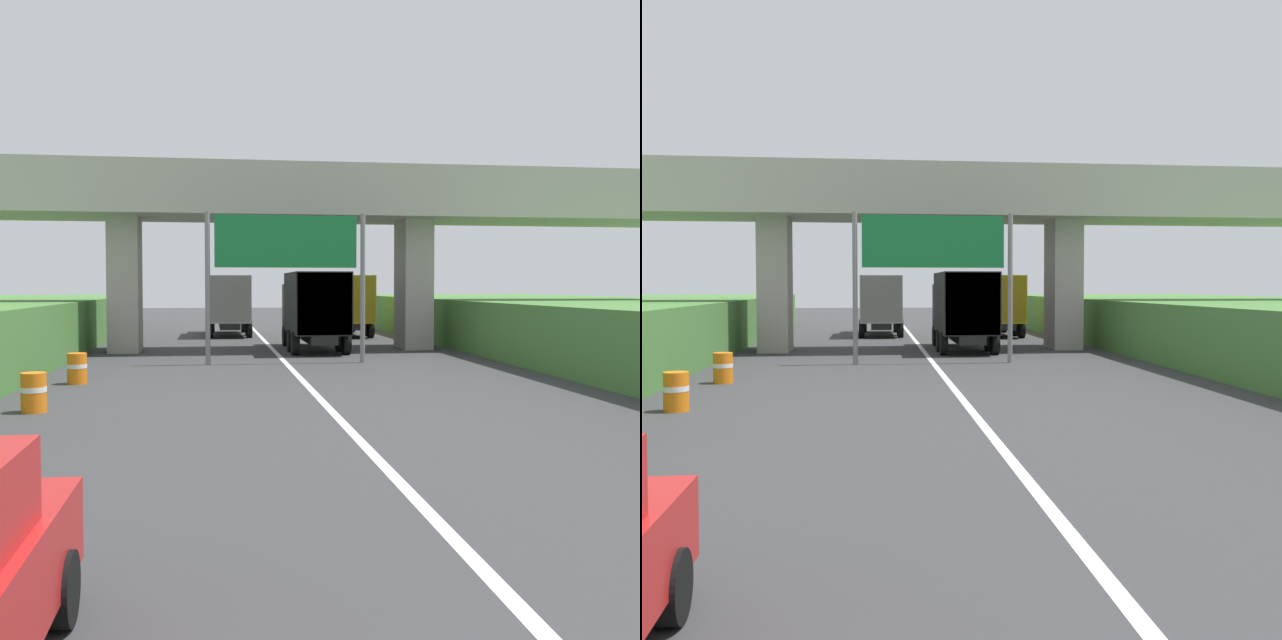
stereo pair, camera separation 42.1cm
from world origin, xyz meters
The scene contains 8 objects.
lane_centre_stripe centered at (0.00, 26.55, 0.00)m, with size 0.20×93.10×0.01m, color white.
overpass_bridge centered at (0.00, 33.19, 6.09)m, with size 40.00×4.80×8.03m.
overhead_highway_sign centered at (0.00, 27.07, 4.10)m, with size 5.88×0.18×5.53m.
truck_blue centered at (-1.74, 43.74, 1.93)m, with size 2.44×7.30×3.44m.
truck_yellow centered at (4.86, 42.60, 1.93)m, with size 2.44×7.30×3.44m.
truck_black centered at (1.76, 32.73, 1.93)m, with size 2.44×7.30×3.44m.
construction_barrel_2 centered at (-6.69, 17.14, 0.46)m, with size 0.57×0.57×0.90m.
construction_barrel_3 centered at (-6.61, 22.19, 0.46)m, with size 0.57×0.57×0.90m.
Camera 1 is at (-2.68, -0.69, 2.86)m, focal length 42.75 mm.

